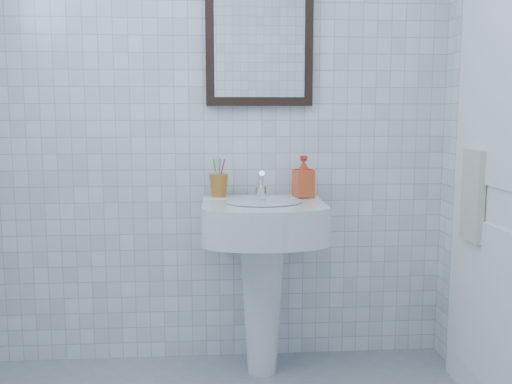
{
  "coord_description": "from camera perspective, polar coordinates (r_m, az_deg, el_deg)",
  "views": [
    {
      "loc": [
        -0.01,
        -1.53,
        1.21
      ],
      "look_at": [
        0.16,
        0.86,
        0.87
      ],
      "focal_mm": 40.0,
      "sensor_mm": 36.0,
      "label": 1
    }
  ],
  "objects": [
    {
      "name": "washbasin",
      "position": [
        2.6,
        0.65,
        -6.59
      ],
      "size": [
        0.54,
        0.39,
        0.83
      ],
      "color": "white",
      "rests_on": "ground"
    },
    {
      "name": "towel_ring",
      "position": [
        2.5,
        21.49,
        3.76
      ],
      "size": [
        0.01,
        0.18,
        0.18
      ],
      "primitive_type": "torus",
      "rotation": [
        0.0,
        1.57,
        0.0
      ],
      "color": "silver",
      "rests_on": "wall_right"
    },
    {
      "name": "wall_back",
      "position": [
        2.73,
        -3.8,
        8.81
      ],
      "size": [
        2.2,
        0.02,
        2.5
      ],
      "primitive_type": "cube",
      "color": "silver",
      "rests_on": "ground"
    },
    {
      "name": "wall_mirror",
      "position": [
        2.74,
        0.34,
        15.12
      ],
      "size": [
        0.5,
        0.04,
        0.62
      ],
      "color": "black",
      "rests_on": "wall_back"
    },
    {
      "name": "bathroom_door",
      "position": [
        2.36,
        23.64,
        2.21
      ],
      "size": [
        0.04,
        0.8,
        2.0
      ],
      "primitive_type": "cube",
      "color": "white",
      "rests_on": "ground"
    },
    {
      "name": "soap_dispenser",
      "position": [
        2.66,
        4.76,
        1.56
      ],
      "size": [
        0.1,
        0.1,
        0.19
      ],
      "primitive_type": "imported",
      "rotation": [
        0.0,
        0.0,
        0.22
      ],
      "color": "#BB3812",
      "rests_on": "washbasin"
    },
    {
      "name": "hand_towel",
      "position": [
        2.5,
        20.87,
        -0.34
      ],
      "size": [
        0.03,
        0.16,
        0.38
      ],
      "primitive_type": "cube",
      "color": "beige",
      "rests_on": "towel_ring"
    },
    {
      "name": "wall_front",
      "position": [
        0.33,
        -1.83,
        15.19
      ],
      "size": [
        2.2,
        0.02,
        2.5
      ],
      "primitive_type": "cube",
      "color": "silver",
      "rests_on": "ground"
    },
    {
      "name": "toothbrush_cup",
      "position": [
        2.66,
        -3.75,
        0.67
      ],
      "size": [
        0.1,
        0.1,
        0.11
      ],
      "primitive_type": null,
      "rotation": [
        0.0,
        0.0,
        0.11
      ],
      "color": "#B86F25",
      "rests_on": "washbasin"
    },
    {
      "name": "faucet",
      "position": [
        2.64,
        0.49,
        0.57
      ],
      "size": [
        0.05,
        0.11,
        0.13
      ],
      "color": "silver",
      "rests_on": "washbasin"
    }
  ]
}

